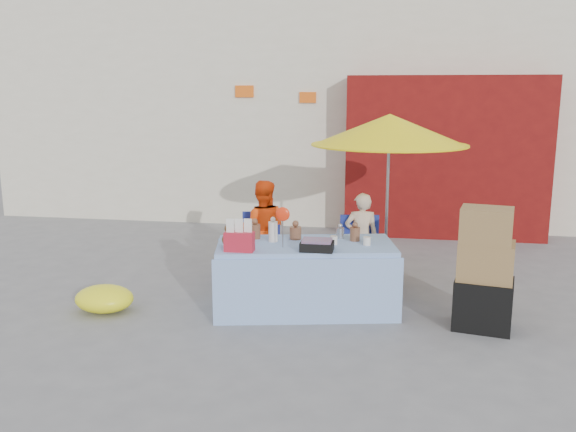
% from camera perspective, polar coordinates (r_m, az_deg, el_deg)
% --- Properties ---
extents(ground, '(80.00, 80.00, 0.00)m').
position_cam_1_polar(ground, '(6.51, -2.78, -9.65)').
color(ground, slate).
rests_on(ground, ground).
extents(backdrop, '(14.00, 8.00, 7.80)m').
position_cam_1_polar(backdrop, '(13.48, 6.38, 14.73)').
color(backdrop, silver).
rests_on(backdrop, ground).
extents(market_table, '(2.09, 1.28, 1.18)m').
position_cam_1_polar(market_table, '(6.67, 1.57, -5.61)').
color(market_table, '#8EAEE3').
rests_on(market_table, ground).
extents(chair_left, '(0.54, 0.53, 0.85)m').
position_cam_1_polar(chair_left, '(7.71, -2.59, -4.23)').
color(chair_left, navy).
rests_on(chair_left, ground).
extents(chair_right, '(0.54, 0.53, 0.85)m').
position_cam_1_polar(chair_right, '(7.55, 6.75, -4.64)').
color(chair_right, navy).
rests_on(chair_right, ground).
extents(vendor_orange, '(0.67, 0.56, 1.26)m').
position_cam_1_polar(vendor_orange, '(7.74, -2.39, -1.28)').
color(vendor_orange, '#F4430C').
rests_on(vendor_orange, ground).
extents(vendor_beige, '(0.45, 0.33, 1.14)m').
position_cam_1_polar(vendor_beige, '(7.60, 6.88, -2.08)').
color(vendor_beige, beige).
rests_on(vendor_beige, ground).
extents(umbrella, '(1.90, 1.90, 2.09)m').
position_cam_1_polar(umbrella, '(7.54, 9.48, 7.91)').
color(umbrella, gray).
rests_on(umbrella, ground).
extents(box_stack, '(0.64, 0.56, 1.24)m').
position_cam_1_polar(box_stack, '(6.42, 17.92, -5.14)').
color(box_stack, black).
rests_on(box_stack, ground).
extents(tarp_bundle, '(0.65, 0.52, 0.29)m').
position_cam_1_polar(tarp_bundle, '(6.98, -16.81, -7.41)').
color(tarp_bundle, '#FFFD1A').
rests_on(tarp_bundle, ground).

